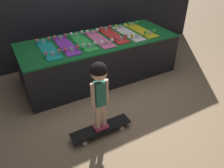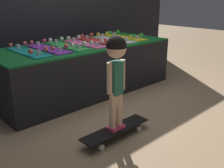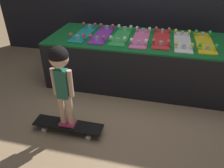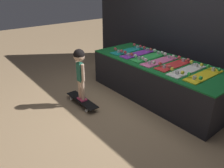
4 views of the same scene
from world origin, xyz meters
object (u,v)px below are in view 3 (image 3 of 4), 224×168
Objects in this scene: skateboard_red_on_rack at (161,38)px; skateboard_white_on_rack at (183,41)px; skateboard_green_on_rack at (122,35)px; child at (61,73)px; skateboard_pink_on_rack at (141,38)px; skateboard_on_floor at (68,125)px; skateboard_teal_on_rack at (84,33)px; skateboard_yellow_on_rack at (204,42)px; skateboard_purple_on_rack at (103,34)px.

skateboard_white_on_rack is (0.27, -0.05, 0.00)m from skateboard_red_on_rack.
skateboard_green_on_rack is 1.28m from child.
skateboard_on_floor is at bearing -116.02° from skateboard_pink_on_rack.
skateboard_green_on_rack reaches higher than skateboard_on_floor.
skateboard_green_on_rack is 0.80m from skateboard_white_on_rack.
skateboard_green_on_rack and skateboard_white_on_rack have the same top height.
skateboard_white_on_rack is 1.76m from skateboard_on_floor.
skateboard_white_on_rack is 1.65m from child.
skateboard_green_on_rack is 1.00× the size of skateboard_white_on_rack.
skateboard_pink_on_rack is 0.27m from skateboard_red_on_rack.
skateboard_teal_on_rack is at bearing 99.81° from skateboard_on_floor.
skateboard_pink_on_rack is at bearing 63.98° from skateboard_on_floor.
skateboard_yellow_on_rack is at bearing 0.02° from skateboard_teal_on_rack.
skateboard_yellow_on_rack is at bearing 40.57° from child.
skateboard_green_on_rack is at bearing -178.53° from skateboard_red_on_rack.
skateboard_on_floor is 0.85× the size of child.
skateboard_purple_on_rack is at bearing -178.81° from skateboard_red_on_rack.
skateboard_teal_on_rack is 1.07m from skateboard_red_on_rack.
skateboard_red_on_rack is 1.01× the size of skateboard_on_floor.
skateboard_red_on_rack is 1.00× the size of skateboard_yellow_on_rack.
skateboard_red_on_rack is 1.52m from child.
skateboard_yellow_on_rack is at bearing -0.38° from skateboard_green_on_rack.
skateboard_purple_on_rack is 1.34m from skateboard_yellow_on_rack.
skateboard_yellow_on_rack is at bearing -0.18° from skateboard_purple_on_rack.
skateboard_red_on_rack is at bearing 8.60° from skateboard_pink_on_rack.
skateboard_green_on_rack is 1.00× the size of skateboard_pink_on_rack.
skateboard_purple_on_rack is (0.27, 0.00, 0.00)m from skateboard_teal_on_rack.
skateboard_green_on_rack is at bearing 177.72° from skateboard_white_on_rack.
skateboard_purple_on_rack is 0.54m from skateboard_pink_on_rack.
skateboard_teal_on_rack reaches higher than skateboard_on_floor.
skateboard_green_on_rack is (0.27, 0.00, 0.00)m from skateboard_purple_on_rack.
child is at bearing -116.02° from skateboard_pink_on_rack.
child is (-1.13, -1.21, 0.03)m from skateboard_white_on_rack.
skateboard_purple_on_rack and skateboard_green_on_rack have the same top height.
skateboard_green_on_rack and skateboard_red_on_rack have the same top height.
child is at bearing -133.06° from skateboard_white_on_rack.
child is at bearing 0.00° from skateboard_on_floor.
skateboard_teal_on_rack is at bearing -178.99° from skateboard_purple_on_rack.
skateboard_white_on_rack is 0.27m from skateboard_yellow_on_rack.
skateboard_pink_on_rack is at bearing 179.44° from skateboard_white_on_rack.
skateboard_on_floor is (-1.39, -1.23, -0.60)m from skateboard_yellow_on_rack.
skateboard_teal_on_rack is 0.80m from skateboard_pink_on_rack.
skateboard_purple_on_rack is 1.01× the size of skateboard_on_floor.
skateboard_purple_on_rack is 1.24m from child.
skateboard_pink_on_rack reaches higher than skateboard_on_floor.
skateboard_yellow_on_rack is (0.27, 0.02, 0.00)m from skateboard_white_on_rack.
skateboard_red_on_rack is at bearing 177.78° from skateboard_yellow_on_rack.
skateboard_yellow_on_rack is at bearing -2.22° from skateboard_red_on_rack.
skateboard_white_on_rack is at bearing -2.28° from skateboard_green_on_rack.
skateboard_on_floor is (-0.32, -1.24, -0.60)m from skateboard_green_on_rack.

